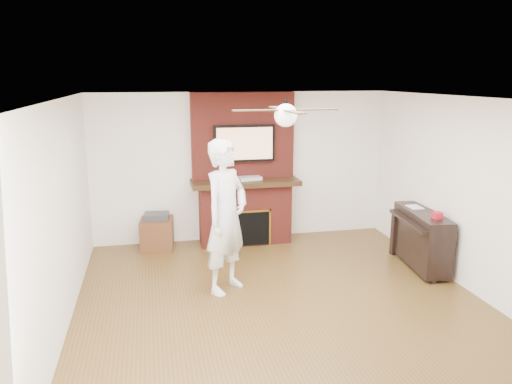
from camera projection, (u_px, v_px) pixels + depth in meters
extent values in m
cube|color=#513717|center=(283.00, 312.00, 6.14)|extent=(5.36, 5.86, 0.18)
cube|color=white|center=(286.00, 91.00, 5.53)|extent=(5.36, 5.86, 0.18)
cube|color=white|center=(241.00, 166.00, 8.54)|extent=(5.36, 0.18, 2.50)
cube|color=white|center=(404.00, 321.00, 3.13)|extent=(5.36, 0.18, 2.50)
cube|color=white|center=(50.00, 220.00, 5.31)|extent=(0.18, 5.86, 2.50)
cube|color=white|center=(480.00, 196.00, 6.37)|extent=(0.18, 5.86, 2.50)
cube|color=maroon|center=(245.00, 213.00, 8.39)|extent=(1.50, 0.50, 1.00)
cube|color=black|center=(245.00, 182.00, 8.24)|extent=(1.78, 0.64, 0.08)
cube|color=maroon|center=(243.00, 136.00, 8.24)|extent=(1.70, 0.20, 1.42)
cube|color=black|center=(248.00, 229.00, 8.19)|extent=(0.70, 0.06, 0.55)
cube|color=#BF8C2D|center=(248.00, 212.00, 8.12)|extent=(0.78, 0.02, 0.03)
cube|color=#BF8C2D|center=(225.00, 230.00, 8.11)|extent=(0.03, 0.02, 0.61)
cube|color=#BF8C2D|center=(270.00, 227.00, 8.26)|extent=(0.03, 0.02, 0.61)
cube|color=black|center=(244.00, 143.00, 8.13)|extent=(1.00, 0.07, 0.60)
cube|color=tan|center=(245.00, 144.00, 8.09)|extent=(0.92, 0.01, 0.52)
cylinder|color=black|center=(286.00, 105.00, 5.57)|extent=(0.04, 0.04, 0.14)
sphere|color=white|center=(286.00, 115.00, 5.59)|extent=(0.26, 0.26, 0.26)
cube|color=black|center=(314.00, 110.00, 5.65)|extent=(0.55, 0.11, 0.01)
cube|color=black|center=(278.00, 108.00, 5.90)|extent=(0.11, 0.55, 0.01)
cube|color=black|center=(257.00, 110.00, 5.51)|extent=(0.55, 0.11, 0.01)
cube|color=black|center=(294.00, 112.00, 5.27)|extent=(0.11, 0.55, 0.01)
imported|color=white|center=(226.00, 217.00, 6.37)|extent=(0.86, 0.86, 1.99)
cube|color=#542D18|center=(157.00, 234.00, 8.13)|extent=(0.56, 0.56, 0.49)
cube|color=#313234|center=(156.00, 216.00, 8.06)|extent=(0.42, 0.36, 0.10)
cube|color=black|center=(421.00, 238.00, 7.27)|extent=(0.52, 1.32, 0.79)
cube|color=black|center=(434.00, 259.00, 6.71)|extent=(0.06, 0.10, 0.69)
cube|color=black|center=(394.00, 233.00, 7.81)|extent=(0.06, 0.10, 0.69)
cube|color=black|center=(409.00, 221.00, 7.16)|extent=(0.27, 1.20, 0.05)
cube|color=silver|center=(415.00, 207.00, 7.41)|extent=(0.18, 0.25, 0.01)
cube|color=#B5162A|center=(437.00, 215.00, 6.83)|extent=(0.12, 0.12, 0.09)
cube|color=silver|center=(249.00, 178.00, 8.22)|extent=(0.41, 0.28, 0.05)
cylinder|color=red|center=(239.00, 242.00, 8.28)|extent=(0.08, 0.08, 0.14)
cylinder|color=#487A30|center=(241.00, 243.00, 8.27)|extent=(0.07, 0.07, 0.09)
cylinder|color=beige|center=(258.00, 241.00, 8.34)|extent=(0.08, 0.08, 0.11)
cylinder|color=#2F4E8F|center=(258.00, 242.00, 8.37)|extent=(0.05, 0.05, 0.08)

